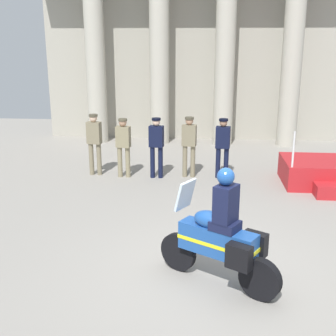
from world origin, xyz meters
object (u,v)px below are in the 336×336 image
at_px(officer_in_row_3, 189,142).
at_px(officer_in_row_4, 223,143).
at_px(officer_in_row_1, 123,143).
at_px(officer_in_row_0, 94,139).
at_px(officer_in_row_2, 156,143).
at_px(reviewing_stand, 335,174).
at_px(motorcycle_with_rider, 222,238).

xyz_separation_m(officer_in_row_3, officer_in_row_4, (0.91, -0.02, -0.02)).
relative_size(officer_in_row_1, officer_in_row_3, 0.98).
relative_size(officer_in_row_0, officer_in_row_2, 1.03).
distance_m(officer_in_row_0, officer_in_row_1, 0.85).
bearing_deg(reviewing_stand, officer_in_row_3, 174.04).
bearing_deg(reviewing_stand, officer_in_row_4, 172.63).
height_order(officer_in_row_1, officer_in_row_4, officer_in_row_4).
xyz_separation_m(officer_in_row_0, officer_in_row_4, (3.54, 0.00, -0.04)).
distance_m(reviewing_stand, officer_in_row_3, 3.92).
bearing_deg(officer_in_row_4, motorcycle_with_rider, 95.94).
distance_m(officer_in_row_3, officer_in_row_4, 0.91).
bearing_deg(officer_in_row_1, officer_in_row_0, -1.38).
xyz_separation_m(reviewing_stand, officer_in_row_4, (-2.93, 0.38, 0.66)).
height_order(officer_in_row_0, officer_in_row_4, officer_in_row_0).
height_order(reviewing_stand, officer_in_row_3, officer_in_row_3).
xyz_separation_m(reviewing_stand, officer_in_row_2, (-4.72, 0.24, 0.68)).
bearing_deg(motorcycle_with_rider, officer_in_row_1, -33.91).
bearing_deg(officer_in_row_0, officer_in_row_3, -171.42).
height_order(officer_in_row_3, motorcycle_with_rider, motorcycle_with_rider).
relative_size(reviewing_stand, motorcycle_with_rider, 1.40).
distance_m(officer_in_row_0, officer_in_row_2, 1.75).
height_order(officer_in_row_1, motorcycle_with_rider, motorcycle_with_rider).
relative_size(reviewing_stand, officer_in_row_0, 1.55).
bearing_deg(officer_in_row_0, reviewing_stand, -175.26).
height_order(officer_in_row_0, officer_in_row_3, officer_in_row_0).
distance_m(officer_in_row_2, motorcycle_with_rider, 5.66).
bearing_deg(officer_in_row_4, reviewing_stand, -179.28).
distance_m(officer_in_row_0, officer_in_row_4, 3.54).
xyz_separation_m(officer_in_row_0, officer_in_row_1, (0.84, -0.14, -0.05)).
height_order(officer_in_row_2, motorcycle_with_rider, motorcycle_with_rider).
relative_size(officer_in_row_3, officer_in_row_4, 1.02).
height_order(reviewing_stand, officer_in_row_0, officer_in_row_0).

